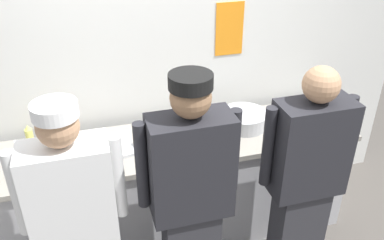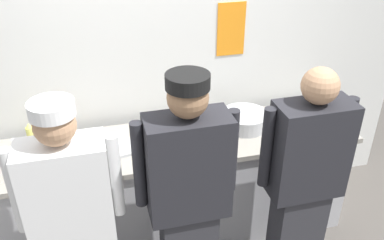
% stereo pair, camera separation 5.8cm
% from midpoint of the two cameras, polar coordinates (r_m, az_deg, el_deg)
% --- Properties ---
extents(wall_back, '(4.14, 0.11, 2.65)m').
position_cam_midpoint_polar(wall_back, '(3.25, -4.38, 7.99)').
color(wall_back, silver).
rests_on(wall_back, ground).
extents(prep_counter, '(2.64, 0.66, 0.89)m').
position_cam_midpoint_polar(prep_counter, '(3.31, -2.12, -9.21)').
color(prep_counter, '#B2B2B7').
rests_on(prep_counter, ground).
extents(chef_near_left, '(0.60, 0.24, 1.64)m').
position_cam_midpoint_polar(chef_near_left, '(2.48, -16.34, -13.64)').
color(chef_near_left, '#2D2D33').
rests_on(chef_near_left, ground).
extents(chef_center, '(0.61, 0.24, 1.71)m').
position_cam_midpoint_polar(chef_center, '(2.49, -0.84, -10.61)').
color(chef_center, '#2D2D33').
rests_on(chef_center, ground).
extents(chef_far_right, '(0.61, 0.24, 1.66)m').
position_cam_midpoint_polar(chef_far_right, '(2.77, 14.69, -7.92)').
color(chef_far_right, '#2D2D33').
rests_on(chef_far_right, ground).
extents(plate_stack_front, '(0.21, 0.21, 0.06)m').
position_cam_midpoint_polar(plate_stack_front, '(2.95, -20.45, -5.41)').
color(plate_stack_front, white).
rests_on(plate_stack_front, prep_counter).
extents(plate_stack_rear, '(0.23, 0.23, 0.05)m').
position_cam_midpoint_polar(plate_stack_rear, '(3.15, 0.08, -1.03)').
color(plate_stack_rear, white).
rests_on(plate_stack_rear, prep_counter).
extents(mixing_bowl_steel, '(0.36, 0.36, 0.11)m').
position_cam_midpoint_polar(mixing_bowl_steel, '(3.21, 6.61, 0.12)').
color(mixing_bowl_steel, '#B7BABF').
rests_on(mixing_bowl_steel, prep_counter).
extents(sheet_tray, '(0.52, 0.40, 0.02)m').
position_cam_midpoint_polar(sheet_tray, '(2.98, -13.19, -4.17)').
color(sheet_tray, '#B7BABF').
rests_on(sheet_tray, prep_counter).
extents(squeeze_bottle_primary, '(0.05, 0.05, 0.18)m').
position_cam_midpoint_polar(squeeze_bottle_primary, '(3.14, -21.94, -2.15)').
color(squeeze_bottle_primary, '#E5E066').
rests_on(squeeze_bottle_primary, prep_counter).
extents(squeeze_bottle_secondary, '(0.05, 0.05, 0.18)m').
position_cam_midpoint_polar(squeeze_bottle_secondary, '(3.11, -19.10, -1.96)').
color(squeeze_bottle_secondary, orange).
rests_on(squeeze_bottle_secondary, prep_counter).
extents(squeeze_bottle_spare, '(0.06, 0.06, 0.18)m').
position_cam_midpoint_polar(squeeze_bottle_spare, '(2.86, -23.11, -5.85)').
color(squeeze_bottle_spare, '#56A333').
rests_on(squeeze_bottle_spare, prep_counter).
extents(ramekin_green_sauce, '(0.10, 0.10, 0.04)m').
position_cam_midpoint_polar(ramekin_green_sauce, '(2.95, 1.85, -3.53)').
color(ramekin_green_sauce, white).
rests_on(ramekin_green_sauce, prep_counter).
extents(ramekin_orange_sauce, '(0.10, 0.10, 0.05)m').
position_cam_midpoint_polar(ramekin_orange_sauce, '(3.18, 14.05, -1.65)').
color(ramekin_orange_sauce, white).
rests_on(ramekin_orange_sauce, prep_counter).
extents(ramekin_yellow_sauce, '(0.09, 0.09, 0.04)m').
position_cam_midpoint_polar(ramekin_yellow_sauce, '(3.49, 15.20, 1.09)').
color(ramekin_yellow_sauce, white).
rests_on(ramekin_yellow_sauce, prep_counter).
extents(ramekin_red_sauce, '(0.09, 0.09, 0.04)m').
position_cam_midpoint_polar(ramekin_red_sauce, '(3.06, -2.91, -2.08)').
color(ramekin_red_sauce, white).
rests_on(ramekin_red_sauce, prep_counter).
extents(deli_cup, '(0.09, 0.09, 0.11)m').
position_cam_midpoint_polar(deli_cup, '(2.95, -7.29, -2.96)').
color(deli_cup, white).
rests_on(deli_cup, prep_counter).
extents(chefs_knife, '(0.28, 0.03, 0.02)m').
position_cam_midpoint_polar(chefs_knife, '(3.39, 11.20, 0.48)').
color(chefs_knife, '#B7BABF').
rests_on(chefs_knife, prep_counter).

